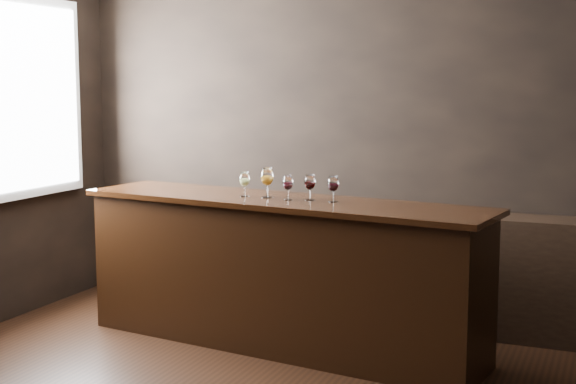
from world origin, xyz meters
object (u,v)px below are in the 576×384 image
at_px(glass_red_b, 310,183).
at_px(glass_amber, 267,177).
at_px(back_bar_shelf, 423,269).
at_px(glass_red_c, 333,184).
at_px(bar_counter, 281,276).
at_px(glass_white, 245,180).
at_px(glass_red_a, 288,183).

bearing_deg(glass_red_b, glass_amber, 177.82).
bearing_deg(back_bar_shelf, glass_red_c, -116.75).
bearing_deg(bar_counter, back_bar_shelf, 53.65).
distance_m(glass_amber, glass_red_b, 0.33).
xyz_separation_m(bar_counter, glass_white, (-0.28, 0.01, 0.67)).
bearing_deg(glass_amber, glass_red_c, -3.50).
relative_size(bar_counter, glass_red_c, 16.17).
relative_size(back_bar_shelf, glass_white, 14.01).
bearing_deg(glass_red_a, glass_white, 173.22).
relative_size(bar_counter, glass_red_a, 16.74).
distance_m(glass_white, glass_red_a, 0.35).
xyz_separation_m(glass_red_a, glass_red_b, (0.15, 0.04, 0.00)).
bearing_deg(bar_counter, glass_red_b, 10.28).
relative_size(glass_amber, glass_red_c, 1.18).
xyz_separation_m(glass_white, glass_amber, (0.17, 0.02, 0.02)).
relative_size(glass_amber, glass_red_b, 1.17).
height_order(back_bar_shelf, glass_red_c, glass_red_c).
bearing_deg(back_bar_shelf, glass_amber, -138.49).
bearing_deg(bar_counter, glass_red_a, -19.21).
bearing_deg(bar_counter, glass_white, -173.67).
xyz_separation_m(bar_counter, glass_red_a, (0.07, -0.04, 0.67)).
distance_m(glass_white, glass_red_c, 0.67).
bearing_deg(glass_amber, bar_counter, -11.03).
distance_m(bar_counter, glass_red_b, 0.71).
xyz_separation_m(glass_amber, glass_red_b, (0.33, -0.01, -0.02)).
bearing_deg(glass_white, glass_red_a, -6.78).
distance_m(back_bar_shelf, glass_white, 1.57).
height_order(glass_red_a, glass_red_b, glass_red_b).
bearing_deg(glass_red_c, back_bar_shelf, 63.25).
xyz_separation_m(bar_counter, glass_red_c, (0.39, -0.01, 0.67)).
bearing_deg(glass_red_b, bar_counter, -177.41).
distance_m(back_bar_shelf, glass_red_c, 1.21).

